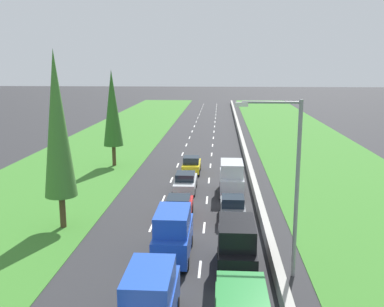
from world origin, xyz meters
TOP-DOWN VIEW (x-y plane):
  - ground_plane at (0.00, 60.00)m, footprint 300.00×300.00m
  - grass_verge_left at (-12.65, 60.00)m, footprint 14.00×140.00m
  - grass_verge_right at (14.35, 60.00)m, footprint 14.00×140.00m
  - median_barrier at (5.70, 60.00)m, footprint 0.44×120.00m
  - lane_markings at (0.00, 60.00)m, footprint 3.64×116.00m
  - blue_van_centre_lane at (0.05, 15.32)m, footprint 1.96×4.90m
  - black_van_right_lane at (3.64, 20.85)m, footprint 1.96×4.90m
  - blue_van_centre_lane_third at (0.20, 22.39)m, footprint 1.96×4.90m
  - red_sedan_centre_lane at (-0.08, 28.56)m, footprint 1.82×4.50m
  - grey_hatchback_right_lane at (3.66, 28.75)m, footprint 1.74×3.90m
  - silver_van_right_lane at (3.72, 34.72)m, footprint 1.96×4.90m
  - silver_sedan_centre_lane at (-0.15, 35.38)m, footprint 1.82×4.50m
  - yellow_hatchback_centre_lane at (-0.05, 41.68)m, footprint 1.74×3.90m
  - poplar_tree_second at (-7.57, 26.47)m, footprint 2.09×2.09m
  - poplar_tree_third at (-8.47, 44.40)m, footprint 2.05×2.05m
  - street_light_mast at (6.19, 20.60)m, footprint 3.20×0.28m

SIDE VIEW (x-z plane):
  - ground_plane at x=0.00m, z-range 0.00..0.00m
  - lane_markings at x=0.00m, z-range 0.00..0.01m
  - grass_verge_left at x=-12.65m, z-range 0.00..0.04m
  - grass_verge_right at x=14.35m, z-range 0.00..0.04m
  - median_barrier at x=5.70m, z-range 0.00..0.85m
  - red_sedan_centre_lane at x=-0.08m, z-range -0.01..1.63m
  - silver_sedan_centre_lane at x=-0.15m, z-range -0.01..1.63m
  - grey_hatchback_right_lane at x=3.66m, z-range -0.02..1.70m
  - yellow_hatchback_centre_lane at x=-0.05m, z-range -0.02..1.70m
  - blue_van_centre_lane at x=0.05m, z-range -0.01..2.81m
  - black_van_right_lane at x=3.64m, z-range -0.01..2.81m
  - blue_van_centre_lane_third at x=0.20m, z-range -0.01..2.81m
  - silver_van_right_lane at x=3.72m, z-range -0.01..2.81m
  - street_light_mast at x=6.19m, z-range 0.73..9.73m
  - poplar_tree_third at x=-8.47m, z-range 1.05..11.15m
  - poplar_tree_second at x=-7.57m, z-range 1.05..12.65m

